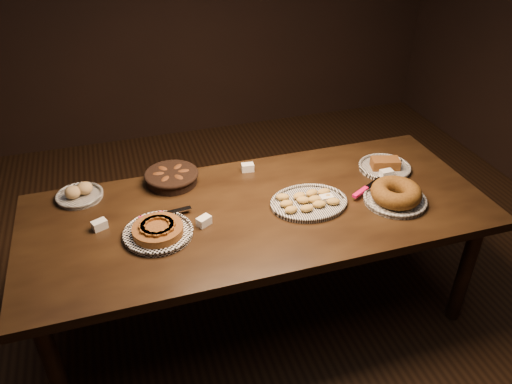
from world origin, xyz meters
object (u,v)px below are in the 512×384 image
object	(u,v)px
bundt_cake_plate	(396,195)
madeleine_platter	(309,202)
buffet_table	(259,220)
apple_tart_plate	(158,231)

from	to	relation	value
bundt_cake_plate	madeleine_platter	bearing A→B (deg)	155.28
buffet_table	apple_tart_plate	world-z (taller)	apple_tart_plate
bundt_cake_plate	apple_tart_plate	bearing A→B (deg)	165.10
buffet_table	madeleine_platter	size ratio (longest dim) A/B	5.92
buffet_table	madeleine_platter	world-z (taller)	madeleine_platter
apple_tart_plate	bundt_cake_plate	xyz separation A→B (m)	(1.23, -0.09, 0.02)
madeleine_platter	buffet_table	bearing A→B (deg)	164.63
madeleine_platter	bundt_cake_plate	distance (m)	0.46
buffet_table	bundt_cake_plate	size ratio (longest dim) A/B	6.35
buffet_table	madeleine_platter	xyz separation A→B (m)	(0.26, -0.05, 0.09)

